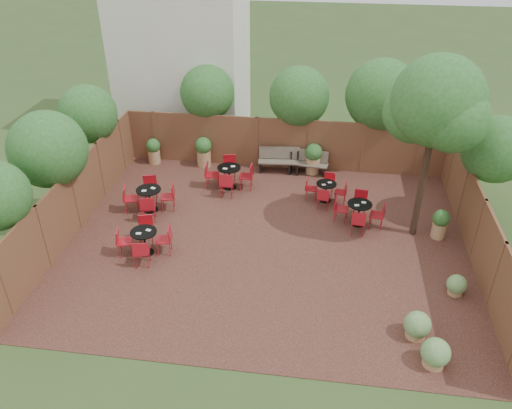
# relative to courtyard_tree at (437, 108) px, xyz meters

# --- Properties ---
(ground) EXTENTS (80.00, 80.00, 0.00)m
(ground) POSITION_rel_courtyard_tree_xyz_m (-4.46, -1.06, -4.16)
(ground) COLOR #354F23
(ground) RESTS_ON ground
(courtyard_paving) EXTENTS (12.00, 10.00, 0.02)m
(courtyard_paving) POSITION_rel_courtyard_tree_xyz_m (-4.46, -1.06, -4.15)
(courtyard_paving) COLOR #371C16
(courtyard_paving) RESTS_ON ground
(fence_back) EXTENTS (12.00, 0.08, 2.00)m
(fence_back) POSITION_rel_courtyard_tree_xyz_m (-4.46, 3.94, -3.16)
(fence_back) COLOR brown
(fence_back) RESTS_ON ground
(fence_left) EXTENTS (0.08, 10.00, 2.00)m
(fence_left) POSITION_rel_courtyard_tree_xyz_m (-10.46, -1.06, -3.16)
(fence_left) COLOR brown
(fence_left) RESTS_ON ground
(fence_right) EXTENTS (0.08, 10.00, 2.00)m
(fence_right) POSITION_rel_courtyard_tree_xyz_m (1.54, -1.06, -3.16)
(fence_right) COLOR brown
(fence_right) RESTS_ON ground
(neighbour_building) EXTENTS (5.00, 4.00, 8.00)m
(neighbour_building) POSITION_rel_courtyard_tree_xyz_m (-8.96, 6.94, -0.16)
(neighbour_building) COLOR silver
(neighbour_building) RESTS_ON ground
(overhang_foliage) EXTENTS (15.26, 10.54, 2.66)m
(overhang_foliage) POSITION_rel_courtyard_tree_xyz_m (-5.45, 2.32, -1.48)
(overhang_foliage) COLOR #235A1D
(overhang_foliage) RESTS_ON ground
(courtyard_tree) EXTENTS (2.71, 2.61, 5.59)m
(courtyard_tree) POSITION_rel_courtyard_tree_xyz_m (0.00, 0.00, 0.00)
(courtyard_tree) COLOR black
(courtyard_tree) RESTS_ON courtyard_paving
(park_bench_left) EXTENTS (1.50, 0.65, 0.90)m
(park_bench_left) POSITION_rel_courtyard_tree_xyz_m (-3.45, 3.56, -3.68)
(park_bench_left) COLOR brown
(park_bench_left) RESTS_ON courtyard_paving
(park_bench_right) EXTENTS (1.57, 0.61, 0.95)m
(park_bench_right) POSITION_rel_courtyard_tree_xyz_m (-4.56, 3.57, -3.65)
(park_bench_right) COLOR brown
(park_bench_right) RESTS_ON courtyard_paving
(bistro_tables) EXTENTS (8.49, 5.84, 0.94)m
(bistro_tables) POSITION_rel_courtyard_tree_xyz_m (-5.71, 0.41, -3.69)
(bistro_tables) COLOR black
(bistro_tables) RESTS_ON courtyard_paving
(planters) EXTENTS (10.75, 4.31, 1.17)m
(planters) POSITION_rel_courtyard_tree_xyz_m (-5.18, 3.01, -3.54)
(planters) COLOR #A67E53
(planters) RESTS_ON courtyard_paving
(low_shrubs) EXTENTS (1.82, 3.14, 0.71)m
(low_shrubs) POSITION_rel_courtyard_tree_xyz_m (-0.08, -4.41, -3.81)
(low_shrubs) COLOR #A67E53
(low_shrubs) RESTS_ON courtyard_paving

